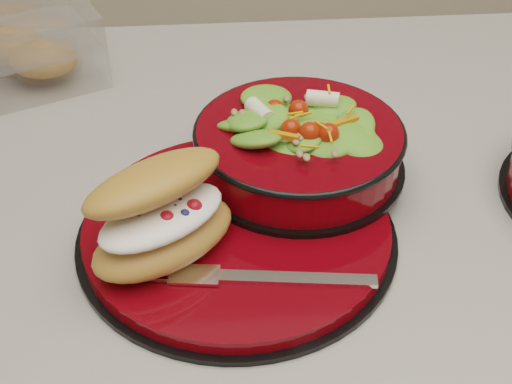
{
  "coord_description": "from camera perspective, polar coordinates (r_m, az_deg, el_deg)",
  "views": [
    {
      "loc": [
        0.04,
        -0.62,
        1.37
      ],
      "look_at": [
        0.08,
        -0.09,
        0.94
      ],
      "focal_mm": 50.0,
      "sensor_mm": 36.0,
      "label": 1
    }
  ],
  "objects": [
    {
      "name": "dinner_plate",
      "position": [
        0.68,
        -1.46,
        -3.1
      ],
      "size": [
        0.31,
        0.31,
        0.02
      ],
      "rotation": [
        0.0,
        0.0,
        0.11
      ],
      "color": "black",
      "rests_on": "island_counter"
    },
    {
      "name": "salad_bowl",
      "position": [
        0.73,
        3.45,
        4.12
      ],
      "size": [
        0.22,
        0.22,
        0.09
      ],
      "rotation": [
        0.0,
        0.0,
        -0.26
      ],
      "color": "black",
      "rests_on": "dinner_plate"
    },
    {
      "name": "croissant",
      "position": [
        0.63,
        -7.5,
        -1.79
      ],
      "size": [
        0.16,
        0.16,
        0.09
      ],
      "rotation": [
        0.0,
        0.0,
        0.62
      ],
      "color": "#B37B36",
      "rests_on": "dinner_plate"
    },
    {
      "name": "fork",
      "position": [
        0.62,
        0.71,
        -6.86
      ],
      "size": [
        0.18,
        0.04,
        0.0
      ],
      "rotation": [
        0.0,
        0.0,
        1.44
      ],
      "color": "silver",
      "rests_on": "dinner_plate"
    },
    {
      "name": "pastry_box",
      "position": [
        0.98,
        -19.77,
        10.76
      ],
      "size": [
        0.28,
        0.25,
        0.09
      ],
      "rotation": [
        0.0,
        0.0,
        0.42
      ],
      "color": "white",
      "rests_on": "island_counter"
    }
  ]
}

